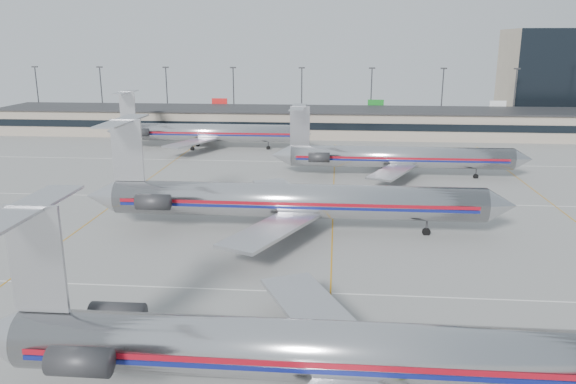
# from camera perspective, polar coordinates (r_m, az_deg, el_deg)

# --- Properties ---
(ground) EXTENTS (260.00, 260.00, 0.00)m
(ground) POSITION_cam_1_polar(r_m,az_deg,el_deg) (41.75, 4.16, -16.06)
(ground) COLOR gray
(ground) RESTS_ON ground
(apron_markings) EXTENTS (160.00, 0.15, 0.02)m
(apron_markings) POSITION_cam_1_polar(r_m,az_deg,el_deg) (50.58, 4.35, -10.21)
(apron_markings) COLOR silver
(apron_markings) RESTS_ON ground
(terminal) EXTENTS (162.00, 17.00, 6.25)m
(terminal) POSITION_cam_1_polar(r_m,az_deg,el_deg) (135.02, 4.85, 7.12)
(terminal) COLOR gray
(terminal) RESTS_ON ground
(light_mast_row) EXTENTS (163.60, 0.40, 15.28)m
(light_mast_row) POSITION_cam_1_polar(r_m,az_deg,el_deg) (148.35, 4.92, 9.93)
(light_mast_row) COLOR #38383D
(light_mast_row) RESTS_ON ground
(distant_building) EXTENTS (30.00, 20.00, 25.00)m
(distant_building) POSITION_cam_1_polar(r_m,az_deg,el_deg) (175.30, 26.05, 10.55)
(distant_building) COLOR tan
(distant_building) RESTS_ON ground
(jet_foreground) EXTENTS (47.10, 27.74, 12.33)m
(jet_foreground) POSITION_cam_1_polar(r_m,az_deg,el_deg) (35.12, 4.03, -15.75)
(jet_foreground) COLOR #B9B9BD
(jet_foreground) RESTS_ON ground
(jet_second_row) EXTENTS (50.04, 29.47, 13.10)m
(jet_second_row) POSITION_cam_1_polar(r_m,az_deg,el_deg) (64.99, -0.03, -0.82)
(jet_second_row) COLOR #B9B9BD
(jet_second_row) RESTS_ON ground
(jet_third_row) EXTENTS (42.33, 26.04, 11.57)m
(jet_third_row) POSITION_cam_1_polar(r_m,az_deg,el_deg) (93.59, 10.80, 3.54)
(jet_third_row) COLOR #B9B9BD
(jet_third_row) RESTS_ON ground
(jet_back_row) EXTENTS (43.19, 26.57, 11.81)m
(jet_back_row) POSITION_cam_1_polar(r_m,az_deg,el_deg) (118.32, -8.55, 6.03)
(jet_back_row) COLOR #B9B9BD
(jet_back_row) RESTS_ON ground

